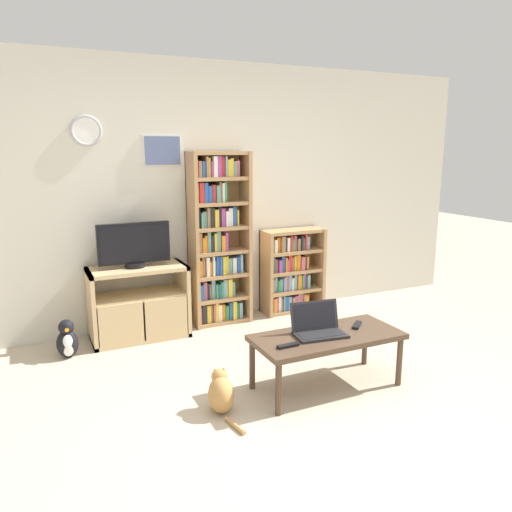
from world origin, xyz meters
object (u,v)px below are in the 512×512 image
at_px(bookshelf_short, 290,272).
at_px(coffee_table, 327,340).
at_px(laptop, 318,327).
at_px(penguin_figurine, 67,340).
at_px(tv_stand, 139,303).
at_px(cat, 221,393).
at_px(bookshelf_tall, 217,241).
at_px(remote_far_from_laptop, 288,346).
at_px(remote_near_laptop, 357,325).
at_px(television, 134,245).

bearing_deg(bookshelf_short, coffee_table, -110.10).
bearing_deg(laptop, penguin_figurine, 147.57).
relative_size(tv_stand, cat, 1.91).
distance_m(bookshelf_tall, remote_far_from_laptop, 1.84).
bearing_deg(cat, laptop, 14.73).
height_order(remote_far_from_laptop, cat, remote_far_from_laptop).
height_order(tv_stand, bookshelf_short, bookshelf_short).
bearing_deg(penguin_figurine, bookshelf_tall, 11.36).
distance_m(bookshelf_short, remote_near_laptop, 1.69).
bearing_deg(remote_near_laptop, laptop, 48.15).
bearing_deg(television, penguin_figurine, -162.74).
bearing_deg(bookshelf_tall, remote_near_laptop, -72.45).
distance_m(coffee_table, penguin_figurine, 2.22).
relative_size(bookshelf_short, cat, 1.94).
bearing_deg(laptop, remote_far_from_laptop, -151.86).
bearing_deg(tv_stand, bookshelf_tall, 7.72).
height_order(bookshelf_short, remote_far_from_laptop, bookshelf_short).
distance_m(coffee_table, remote_near_laptop, 0.31).
bearing_deg(coffee_table, television, 123.60).
xyz_separation_m(bookshelf_short, remote_far_from_laptop, (-1.00, -1.79, -0.02)).
relative_size(bookshelf_tall, coffee_table, 1.56).
height_order(remote_near_laptop, remote_far_from_laptop, same).
distance_m(remote_far_from_laptop, cat, 0.56).
bearing_deg(remote_far_from_laptop, bookshelf_short, 149.93).
distance_m(remote_near_laptop, cat, 1.19).
bearing_deg(cat, bookshelf_short, 61.45).
bearing_deg(bookshelf_tall, television, -173.35).
bearing_deg(cat, bookshelf_tall, 81.98).
relative_size(tv_stand, coffee_table, 0.80).
height_order(bookshelf_short, laptop, bookshelf_short).
height_order(tv_stand, television, television).
bearing_deg(laptop, tv_stand, 129.56).
bearing_deg(remote_near_laptop, television, -2.33).
height_order(coffee_table, penguin_figurine, coffee_table).
height_order(laptop, remote_near_laptop, laptop).
bearing_deg(bookshelf_tall, cat, -110.24).
xyz_separation_m(bookshelf_tall, cat, (-0.63, -1.70, -0.72)).
distance_m(tv_stand, cat, 1.61).
xyz_separation_m(cat, penguin_figurine, (-0.87, 1.40, 0.02)).
bearing_deg(tv_stand, laptop, -57.56).
relative_size(coffee_table, remote_far_from_laptop, 6.93).
bearing_deg(bookshelf_tall, remote_far_from_laptop, -95.09).
distance_m(television, remote_far_from_laptop, 1.88).
bearing_deg(remote_far_from_laptop, television, -158.73).
bearing_deg(tv_stand, coffee_table, -56.61).
bearing_deg(tv_stand, remote_near_laptop, -48.76).
relative_size(television, penguin_figurine, 1.95).
bearing_deg(television, cat, -82.22).
bearing_deg(laptop, television, 129.79).
distance_m(coffee_table, remote_far_from_laptop, 0.39).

